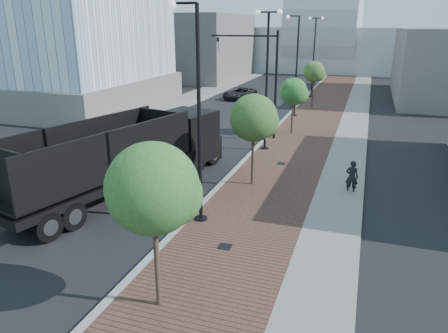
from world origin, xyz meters
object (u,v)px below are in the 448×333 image
(dump_truck, at_px, (151,153))
(dark_car_mid, at_px, (239,93))
(pedestrian, at_px, (352,177))
(white_sedan, at_px, (118,170))

(dump_truck, relative_size, dark_car_mid, 2.93)
(dump_truck, height_order, pedestrian, dump_truck)
(pedestrian, bearing_deg, white_sedan, 19.52)
(dump_truck, bearing_deg, dark_car_mid, 110.86)
(dark_car_mid, bearing_deg, white_sedan, -68.10)
(dump_truck, distance_m, dark_car_mid, 28.55)
(white_sedan, relative_size, dark_car_mid, 1.08)
(pedestrian, bearing_deg, dark_car_mid, -55.72)
(dark_car_mid, distance_m, pedestrian, 30.13)
(dark_car_mid, height_order, pedestrian, pedestrian)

